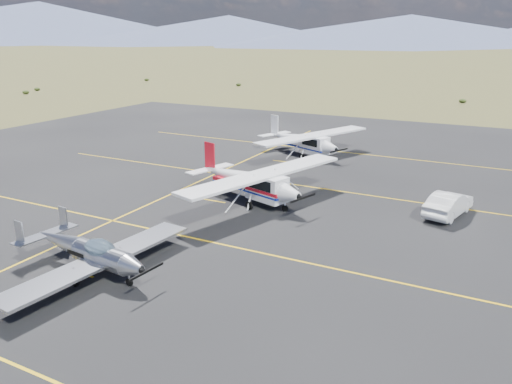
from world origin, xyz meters
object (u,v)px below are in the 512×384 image
Objects in this scene: aircraft_cessna at (250,179)px; sedan at (448,204)px; aircraft_plain at (303,140)px; aircraft_low_wing at (90,252)px.

sedan is (11.21, 2.89, -0.68)m from aircraft_cessna.
aircraft_cessna is at bearing -59.24° from aircraft_plain.
aircraft_low_wing is at bearing -80.15° from aircraft_cessna.
aircraft_plain is at bearing -23.96° from sedan.
aircraft_low_wing reaches higher than sedan.
sedan is at bearing -14.36° from aircraft_plain.
aircraft_cessna is 12.90m from aircraft_plain.
aircraft_low_wing is 11.80m from aircraft_cessna.
aircraft_cessna is at bearing 27.89° from sedan.
sedan is (12.79, 14.58, -0.27)m from aircraft_low_wing.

